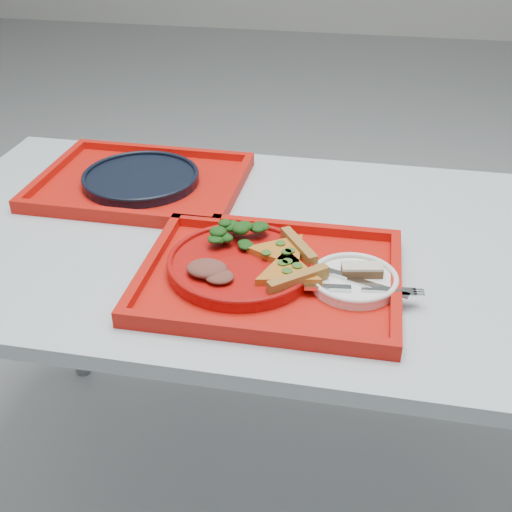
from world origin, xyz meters
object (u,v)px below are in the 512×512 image
tray_main (270,279)px  dinner_plate (241,266)px  navy_plate (141,179)px  dessert_bar (362,270)px  tray_far (142,185)px

tray_main → dinner_plate: (-0.05, 0.01, 0.02)m
tray_main → dinner_plate: 0.06m
tray_main → navy_plate: navy_plate is taller
navy_plate → dessert_bar: bearing=-30.8°
tray_far → dinner_plate: (0.30, -0.31, 0.02)m
dinner_plate → dessert_bar: bearing=1.1°
dinner_plate → navy_plate: bearing=133.9°
dessert_bar → navy_plate: bearing=138.8°
tray_far → navy_plate: bearing=0.0°
dessert_bar → tray_far: bearing=138.8°
tray_far → navy_plate: (0.00, 0.00, 0.01)m
tray_main → tray_far: size_ratio=1.00×
tray_far → navy_plate: size_ratio=1.73×
dessert_bar → tray_main: bearing=174.8°
dinner_plate → dessert_bar: size_ratio=3.54×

